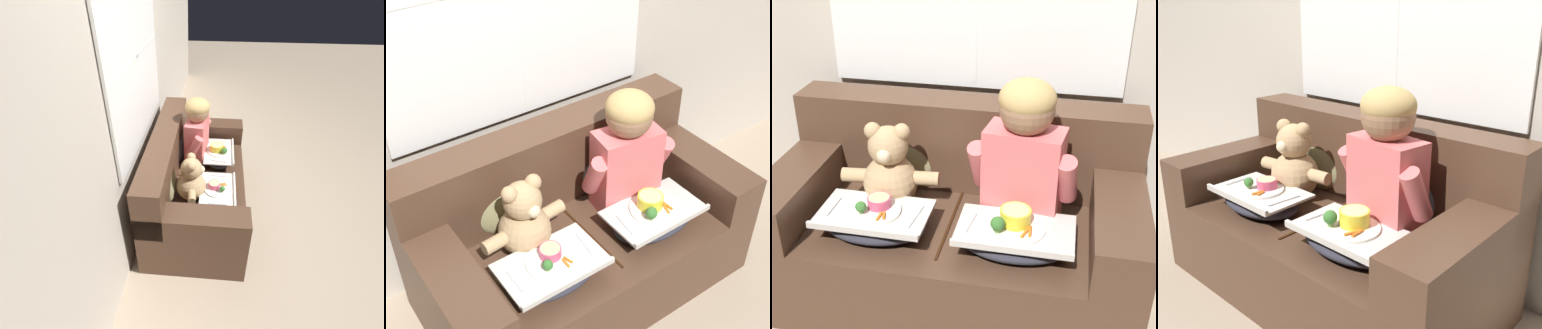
% 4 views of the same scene
% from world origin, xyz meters
% --- Properties ---
extents(ground_plane, '(14.00, 14.00, 0.00)m').
position_xyz_m(ground_plane, '(0.00, 0.00, 0.00)').
color(ground_plane, tan).
extents(couch, '(1.65, 0.85, 0.85)m').
position_xyz_m(couch, '(0.00, 0.06, 0.32)').
color(couch, '#4C3323').
rests_on(couch, ground_plane).
extents(throw_pillow_behind_child, '(0.36, 0.18, 0.38)m').
position_xyz_m(throw_pillow_behind_child, '(0.30, 0.24, 0.58)').
color(throw_pillow_behind_child, slate).
rests_on(throw_pillow_behind_child, couch).
extents(throw_pillow_behind_teddy, '(0.36, 0.17, 0.37)m').
position_xyz_m(throw_pillow_behind_teddy, '(-0.30, 0.24, 0.58)').
color(throw_pillow_behind_teddy, '#898456').
rests_on(throw_pillow_behind_teddy, couch).
extents(child_figure, '(0.48, 0.25, 0.66)m').
position_xyz_m(child_figure, '(0.30, 0.04, 0.77)').
color(child_figure, '#DB6666').
rests_on(child_figure, couch).
extents(teddy_bear, '(0.45, 0.32, 0.42)m').
position_xyz_m(teddy_bear, '(-0.30, 0.04, 0.59)').
color(teddy_bear, tan).
rests_on(teddy_bear, couch).
extents(lap_tray_child, '(0.48, 0.30, 0.19)m').
position_xyz_m(lap_tray_child, '(0.30, -0.18, 0.48)').
color(lap_tray_child, '#2D2D38').
rests_on(lap_tray_child, child_figure).
extents(lap_tray_teddy, '(0.47, 0.30, 0.17)m').
position_xyz_m(lap_tray_teddy, '(-0.30, -0.18, 0.47)').
color(lap_tray_teddy, '#2D2D38').
rests_on(lap_tray_teddy, teddy_bear).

